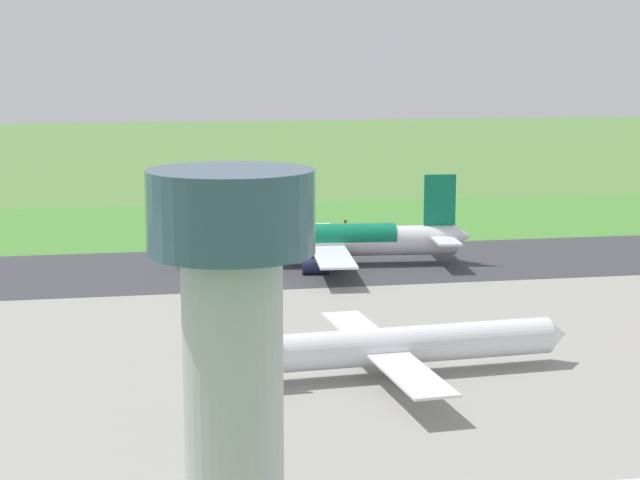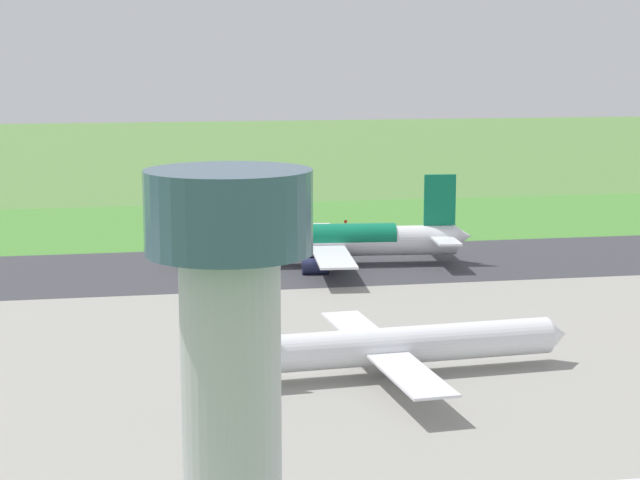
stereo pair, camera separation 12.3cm
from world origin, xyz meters
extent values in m
plane|color=#547F3D|center=(0.00, 0.00, 0.00)|extent=(800.00, 800.00, 0.00)
cube|color=#38383D|center=(0.00, 0.00, 0.03)|extent=(600.00, 36.89, 0.06)
cube|color=gray|center=(0.00, 63.94, 0.03)|extent=(440.00, 110.00, 0.05)
cube|color=#478534|center=(0.00, -40.02, 0.02)|extent=(600.00, 80.00, 0.04)
cylinder|color=white|center=(9.58, 0.00, 4.20)|extent=(48.27, 9.54, 5.20)
cone|color=white|center=(34.97, -2.32, 4.20)|extent=(3.44, 5.19, 4.94)
cone|color=white|center=(-15.52, 2.29, 4.80)|extent=(3.89, 4.72, 4.42)
cube|color=#0C724C|center=(-11.45, 1.92, 11.30)|extent=(5.62, 1.01, 9.00)
cube|color=white|center=(-10.95, 7.40, 5.00)|extent=(4.80, 9.33, 0.36)
cube|color=white|center=(-11.95, -3.56, 5.00)|extent=(4.80, 9.33, 0.36)
cube|color=white|center=(9.58, 11.05, 3.80)|extent=(7.97, 22.45, 0.35)
cube|color=white|center=(7.58, -10.86, 3.80)|extent=(7.97, 22.45, 0.35)
cylinder|color=#23284C|center=(11.75, 7.33, 1.32)|extent=(4.74, 3.20, 2.80)
cylinder|color=#23284C|center=(10.39, -7.61, 1.32)|extent=(4.74, 3.20, 2.80)
cylinder|color=black|center=(27.74, -1.66, 1.71)|extent=(0.70, 0.70, 3.42)
cylinder|color=black|center=(6.96, 4.26, 1.71)|extent=(0.70, 0.70, 3.42)
cylinder|color=black|center=(6.23, -3.71, 1.71)|extent=(0.70, 0.70, 3.42)
cylinder|color=#0C724C|center=(9.58, 0.00, 4.72)|extent=(26.77, 7.60, 5.23)
cylinder|color=white|center=(13.69, 65.36, 3.49)|extent=(40.06, 7.02, 4.32)
cone|color=white|center=(-7.43, 63.92, 3.49)|extent=(2.77, 4.26, 4.10)
cone|color=white|center=(34.57, 66.79, 3.99)|extent=(3.15, 3.86, 3.67)
cube|color=#19389E|center=(31.19, 66.56, 9.38)|extent=(4.67, 0.73, 7.47)
cube|color=white|center=(15.15, 56.30, 3.16)|extent=(6.22, 18.57, 0.29)
cube|color=white|center=(13.90, 74.53, 3.16)|extent=(6.22, 18.57, 0.29)
cylinder|color=black|center=(13.69, 65.36, 0.66)|extent=(0.66, 0.66, 1.33)
cylinder|color=#B2B2B7|center=(38.87, 136.30, 19.38)|extent=(4.40, 4.40, 18.00)
cylinder|color=#38566B|center=(38.87, 136.30, 30.18)|extent=(7.20, 7.20, 3.60)
cylinder|color=slate|center=(-2.41, -35.23, 0.83)|extent=(0.10, 0.10, 1.66)
cube|color=red|center=(-2.41, -35.25, 1.96)|extent=(0.60, 0.04, 0.60)
cone|color=orange|center=(3.17, -43.62, 0.28)|extent=(0.40, 0.40, 0.55)
camera|label=1|loc=(43.41, 181.34, 36.86)|focal=60.23mm
camera|label=2|loc=(43.29, 181.36, 36.86)|focal=60.23mm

